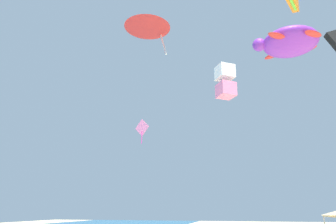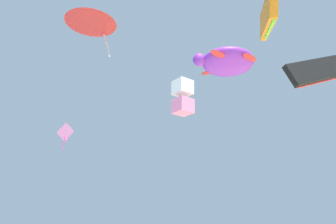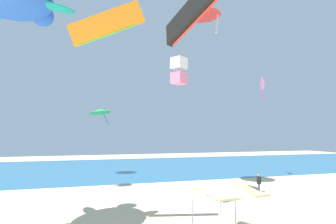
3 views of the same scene
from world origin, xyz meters
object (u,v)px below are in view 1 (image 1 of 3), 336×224
(kite_box_white, at_px, (225,81))
(kite_turtle_purple, at_px, (289,43))
(kite_diamond_pink, at_px, (142,128))
(kite_delta_red, at_px, (148,24))

(kite_box_white, height_order, kite_turtle_purple, kite_turtle_purple)
(kite_diamond_pink, bearing_deg, kite_turtle_purple, 7.19)
(kite_box_white, height_order, kite_delta_red, kite_delta_red)
(kite_delta_red, bearing_deg, kite_diamond_pink, -117.57)
(kite_diamond_pink, xyz_separation_m, kite_delta_red, (-10.02, -3.72, 6.85))
(kite_turtle_purple, bearing_deg, kite_delta_red, 28.69)
(kite_turtle_purple, bearing_deg, kite_box_white, 62.38)
(kite_diamond_pink, distance_m, kite_turtle_purple, 18.32)
(kite_box_white, relative_size, kite_diamond_pink, 0.69)
(kite_diamond_pink, xyz_separation_m, kite_turtle_purple, (-2.92, -16.57, 7.26))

